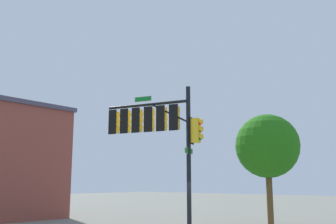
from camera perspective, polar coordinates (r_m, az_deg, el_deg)
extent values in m
cylinder|color=black|center=(17.23, 3.12, -7.35)|extent=(0.20, 0.20, 6.86)
cylinder|color=black|center=(18.48, -3.16, 1.10)|extent=(4.18, 1.26, 0.14)
cylinder|color=black|center=(17.87, 0.17, -0.15)|extent=(1.92, 0.59, 1.07)
cube|color=yellow|center=(17.70, 1.07, -0.88)|extent=(0.40, 0.43, 1.10)
cube|color=black|center=(17.52, 0.80, -0.78)|extent=(0.43, 0.16, 1.22)
sphere|color=#FF2018|center=(17.94, 1.32, 0.10)|extent=(0.22, 0.22, 0.22)
cylinder|color=yellow|center=(18.00, 1.39, 0.22)|extent=(0.26, 0.20, 0.23)
sphere|color=#855607|center=(17.88, 1.32, -0.97)|extent=(0.22, 0.22, 0.22)
cylinder|color=yellow|center=(17.95, 1.40, -0.84)|extent=(0.26, 0.20, 0.23)
sphere|color=#0B621E|center=(17.83, 1.33, -2.05)|extent=(0.22, 0.22, 0.22)
cylinder|color=yellow|center=(17.89, 1.40, -1.92)|extent=(0.26, 0.20, 0.23)
cube|color=yellow|center=(17.98, -0.86, -1.02)|extent=(0.39, 0.42, 1.10)
cube|color=black|center=(17.80, -1.17, -0.93)|extent=(0.44, 0.14, 1.22)
sphere|color=#FF2018|center=(18.21, -0.56, -0.06)|extent=(0.22, 0.22, 0.22)
cylinder|color=yellow|center=(18.27, -0.47, 0.07)|extent=(0.26, 0.19, 0.23)
sphere|color=#855607|center=(18.15, -0.56, -1.11)|extent=(0.22, 0.22, 0.22)
cylinder|color=yellow|center=(18.21, -0.47, -0.99)|extent=(0.26, 0.19, 0.23)
sphere|color=#0B621E|center=(18.10, -0.56, -2.18)|extent=(0.22, 0.22, 0.22)
cylinder|color=yellow|center=(18.16, -0.47, -2.05)|extent=(0.26, 0.19, 0.23)
cube|color=yellow|center=(18.27, -2.73, -1.16)|extent=(0.41, 0.44, 1.10)
cube|color=black|center=(18.09, -3.01, -1.07)|extent=(0.43, 0.16, 1.22)
sphere|color=#FF2018|center=(18.50, -2.44, -0.22)|extent=(0.22, 0.22, 0.22)
cylinder|color=yellow|center=(18.57, -2.36, -0.10)|extent=(0.26, 0.20, 0.23)
sphere|color=#855607|center=(18.45, -2.45, -1.26)|extent=(0.22, 0.22, 0.22)
cylinder|color=yellow|center=(18.51, -2.37, -1.13)|extent=(0.26, 0.20, 0.23)
sphere|color=#0B621E|center=(18.40, -2.46, -2.30)|extent=(0.22, 0.22, 0.22)
cylinder|color=yellow|center=(18.46, -2.38, -2.17)|extent=(0.26, 0.20, 0.23)
cube|color=yellow|center=(18.58, -4.53, -1.30)|extent=(0.39, 0.42, 1.10)
cube|color=black|center=(18.42, -4.86, -1.21)|extent=(0.44, 0.14, 1.22)
sphere|color=#FF2018|center=(18.81, -4.19, -0.36)|extent=(0.22, 0.22, 0.22)
cylinder|color=yellow|center=(18.87, -4.10, -0.24)|extent=(0.26, 0.19, 0.23)
sphere|color=#855607|center=(18.75, -4.21, -1.39)|extent=(0.22, 0.22, 0.22)
cylinder|color=yellow|center=(18.81, -4.11, -1.26)|extent=(0.26, 0.19, 0.23)
sphere|color=#0B621E|center=(18.70, -4.22, -2.41)|extent=(0.22, 0.22, 0.22)
cylinder|color=yellow|center=(18.76, -4.12, -2.29)|extent=(0.26, 0.19, 0.23)
cube|color=yellow|center=(18.91, -6.28, -1.43)|extent=(0.40, 0.43, 1.10)
cube|color=black|center=(18.75, -6.59, -1.34)|extent=(0.44, 0.15, 1.22)
sphere|color=#FF2018|center=(19.14, -5.95, -0.51)|extent=(0.22, 0.22, 0.22)
cylinder|color=yellow|center=(19.20, -5.85, -0.39)|extent=(0.26, 0.20, 0.23)
sphere|color=#855607|center=(19.08, -5.97, -1.51)|extent=(0.22, 0.22, 0.22)
cylinder|color=yellow|center=(19.14, -5.87, -1.39)|extent=(0.26, 0.20, 0.23)
sphere|color=#0B621E|center=(19.03, -5.98, -2.53)|extent=(0.22, 0.22, 0.22)
cylinder|color=yellow|center=(19.09, -5.89, -2.40)|extent=(0.26, 0.20, 0.23)
cube|color=yellow|center=(19.26, -7.96, -1.55)|extent=(0.40, 0.43, 1.10)
cube|color=black|center=(19.10, -8.30, -1.47)|extent=(0.44, 0.14, 1.22)
sphere|color=#FF2018|center=(19.48, -7.61, -0.65)|extent=(0.22, 0.22, 0.22)
cylinder|color=yellow|center=(19.54, -7.50, -0.53)|extent=(0.26, 0.19, 0.23)
sphere|color=#855607|center=(19.43, -7.63, -1.64)|extent=(0.22, 0.22, 0.22)
cylinder|color=yellow|center=(19.48, -7.53, -1.52)|extent=(0.26, 0.19, 0.23)
sphere|color=#0B621E|center=(19.38, -7.65, -2.63)|extent=(0.22, 0.22, 0.22)
cylinder|color=yellow|center=(19.43, -7.55, -2.51)|extent=(0.26, 0.19, 0.23)
cube|color=yellow|center=(17.22, 4.15, -2.77)|extent=(0.43, 0.40, 1.10)
cube|color=black|center=(17.30, 3.53, -2.81)|extent=(0.15, 0.44, 1.22)
sphere|color=#FF2018|center=(17.20, 4.76, -1.61)|extent=(0.22, 0.22, 0.22)
cylinder|color=yellow|center=(17.19, 4.94, -1.43)|extent=(0.20, 0.26, 0.23)
sphere|color=#855607|center=(17.16, 4.78, -2.73)|extent=(0.22, 0.22, 0.22)
cylinder|color=yellow|center=(17.14, 4.96, -2.56)|extent=(0.20, 0.26, 0.23)
sphere|color=#0B621E|center=(17.11, 4.79, -3.86)|extent=(0.22, 0.22, 0.22)
cylinder|color=yellow|center=(17.10, 4.98, -3.68)|extent=(0.20, 0.26, 0.23)
cube|color=white|center=(18.64, -3.73, 1.95)|extent=(0.91, 0.27, 0.26)
cube|color=#117023|center=(18.64, -3.73, 1.95)|extent=(0.88, 0.26, 0.22)
cube|color=white|center=(17.26, 3.10, -5.80)|extent=(0.27, 0.91, 0.26)
cube|color=#1D7125|center=(17.26, 3.10, -5.80)|extent=(0.26, 0.88, 0.22)
cylinder|color=brown|center=(23.13, 14.96, -12.55)|extent=(0.35, 0.35, 3.02)
sphere|color=#216913|center=(23.20, 14.61, -4.92)|extent=(3.72, 3.72, 3.72)
cube|color=brown|center=(29.62, -22.79, -7.12)|extent=(6.18, 6.43, 7.59)
cube|color=#474054|center=(30.05, -22.26, 0.41)|extent=(6.48, 6.73, 0.30)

